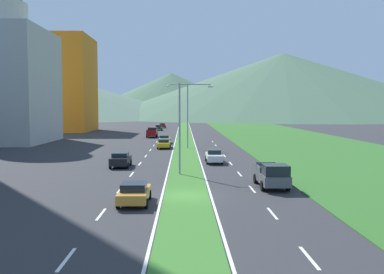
{
  "coord_description": "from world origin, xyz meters",
  "views": [
    {
      "loc": [
        -0.2,
        -29.99,
        6.36
      ],
      "look_at": [
        0.92,
        26.88,
        2.33
      ],
      "focal_mm": 39.94,
      "sensor_mm": 36.0,
      "label": 1
    }
  ],
  "objects_px": {
    "car_1": "(165,139)",
    "car_3": "(164,143)",
    "pickup_truck_1": "(152,132)",
    "car_6": "(159,128)",
    "street_lamp_near": "(184,121)",
    "car_0": "(121,160)",
    "car_4": "(214,156)",
    "pickup_truck_0": "(272,175)",
    "car_5": "(162,125)",
    "street_lamp_mid": "(185,111)",
    "car_2": "(134,193)"
  },
  "relations": [
    {
      "from": "car_4",
      "to": "pickup_truck_0",
      "type": "xyz_separation_m",
      "value": [
        3.49,
        -15.14,
        0.22
      ]
    },
    {
      "from": "car_1",
      "to": "car_3",
      "type": "bearing_deg",
      "value": -177.95
    },
    {
      "from": "street_lamp_near",
      "to": "car_4",
      "type": "bearing_deg",
      "value": 68.04
    },
    {
      "from": "car_1",
      "to": "pickup_truck_1",
      "type": "xyz_separation_m",
      "value": [
        -3.28,
        15.23,
        0.24
      ]
    },
    {
      "from": "street_lamp_near",
      "to": "pickup_truck_0",
      "type": "relative_size",
      "value": 1.59
    },
    {
      "from": "car_5",
      "to": "street_lamp_mid",
      "type": "bearing_deg",
      "value": -173.98
    },
    {
      "from": "car_3",
      "to": "street_lamp_near",
      "type": "bearing_deg",
      "value": -173.25
    },
    {
      "from": "street_lamp_near",
      "to": "car_1",
      "type": "relative_size",
      "value": 1.87
    },
    {
      "from": "street_lamp_near",
      "to": "pickup_truck_1",
      "type": "xyz_separation_m",
      "value": [
        -6.62,
        49.57,
        -4.02
      ]
    },
    {
      "from": "car_1",
      "to": "pickup_truck_0",
      "type": "relative_size",
      "value": 0.85
    },
    {
      "from": "street_lamp_mid",
      "to": "car_5",
      "type": "xyz_separation_m",
      "value": [
        -6.68,
        63.34,
        -4.94
      ]
    },
    {
      "from": "street_lamp_near",
      "to": "car_4",
      "type": "xyz_separation_m",
      "value": [
        3.43,
        8.51,
        -4.24
      ]
    },
    {
      "from": "car_2",
      "to": "car_4",
      "type": "height_order",
      "value": "car_4"
    },
    {
      "from": "car_4",
      "to": "car_5",
      "type": "xyz_separation_m",
      "value": [
        -9.85,
        80.34,
        -0.02
      ]
    },
    {
      "from": "pickup_truck_1",
      "to": "street_lamp_mid",
      "type": "bearing_deg",
      "value": -164.05
    },
    {
      "from": "car_6",
      "to": "car_5",
      "type": "bearing_deg",
      "value": -1.32
    },
    {
      "from": "car_5",
      "to": "pickup_truck_0",
      "type": "distance_m",
      "value": 96.41
    },
    {
      "from": "car_4",
      "to": "car_5",
      "type": "relative_size",
      "value": 1.1
    },
    {
      "from": "street_lamp_near",
      "to": "car_6",
      "type": "distance_m",
      "value": 75.42
    },
    {
      "from": "car_0",
      "to": "car_6",
      "type": "bearing_deg",
      "value": 0.05
    },
    {
      "from": "car_4",
      "to": "car_5",
      "type": "bearing_deg",
      "value": -173.01
    },
    {
      "from": "street_lamp_mid",
      "to": "car_4",
      "type": "distance_m",
      "value": 17.98
    },
    {
      "from": "car_0",
      "to": "pickup_truck_0",
      "type": "height_order",
      "value": "pickup_truck_0"
    },
    {
      "from": "car_1",
      "to": "car_4",
      "type": "distance_m",
      "value": 26.7
    },
    {
      "from": "car_1",
      "to": "car_2",
      "type": "bearing_deg",
      "value": -179.9
    },
    {
      "from": "street_lamp_mid",
      "to": "car_2",
      "type": "xyz_separation_m",
      "value": [
        -3.52,
        -37.51,
        -4.95
      ]
    },
    {
      "from": "car_6",
      "to": "pickup_truck_1",
      "type": "distance_m",
      "value": 25.43
    },
    {
      "from": "car_0",
      "to": "car_6",
      "type": "xyz_separation_m",
      "value": [
        -0.06,
        69.8,
        -0.05
      ]
    },
    {
      "from": "pickup_truck_0",
      "to": "pickup_truck_1",
      "type": "xyz_separation_m",
      "value": [
        -13.54,
        56.2,
        0.0
      ]
    },
    {
      "from": "car_1",
      "to": "pickup_truck_1",
      "type": "bearing_deg",
      "value": 12.14
    },
    {
      "from": "street_lamp_mid",
      "to": "car_1",
      "type": "bearing_deg",
      "value": 112.18
    },
    {
      "from": "car_5",
      "to": "car_6",
      "type": "relative_size",
      "value": 1.03
    },
    {
      "from": "pickup_truck_0",
      "to": "car_1",
      "type": "bearing_deg",
      "value": -165.94
    },
    {
      "from": "car_0",
      "to": "car_2",
      "type": "bearing_deg",
      "value": -168.75
    },
    {
      "from": "car_1",
      "to": "car_3",
      "type": "xyz_separation_m",
      "value": [
        0.31,
        -8.75,
        -0.01
      ]
    },
    {
      "from": "street_lamp_near",
      "to": "pickup_truck_1",
      "type": "relative_size",
      "value": 1.59
    },
    {
      "from": "car_3",
      "to": "pickup_truck_1",
      "type": "height_order",
      "value": "pickup_truck_1"
    },
    {
      "from": "car_0",
      "to": "pickup_truck_0",
      "type": "bearing_deg",
      "value": -131.01
    },
    {
      "from": "car_0",
      "to": "pickup_truck_0",
      "type": "xyz_separation_m",
      "value": [
        13.6,
        -11.83,
        0.19
      ]
    },
    {
      "from": "street_lamp_near",
      "to": "car_0",
      "type": "distance_m",
      "value": 9.46
    },
    {
      "from": "pickup_truck_1",
      "to": "car_6",
      "type": "bearing_deg",
      "value": 0.27
    },
    {
      "from": "car_6",
      "to": "car_1",
      "type": "bearing_deg",
      "value": -175.22
    },
    {
      "from": "street_lamp_near",
      "to": "pickup_truck_0",
      "type": "height_order",
      "value": "street_lamp_near"
    },
    {
      "from": "car_2",
      "to": "car_6",
      "type": "relative_size",
      "value": 1.03
    },
    {
      "from": "street_lamp_mid",
      "to": "car_3",
      "type": "xyz_separation_m",
      "value": [
        -3.28,
        0.08,
        -4.94
      ]
    },
    {
      "from": "car_4",
      "to": "car_5",
      "type": "distance_m",
      "value": 80.95
    },
    {
      "from": "street_lamp_mid",
      "to": "pickup_truck_1",
      "type": "relative_size",
      "value": 1.83
    },
    {
      "from": "car_5",
      "to": "pickup_truck_1",
      "type": "xyz_separation_m",
      "value": [
        -0.2,
        -39.28,
        0.24
      ]
    },
    {
      "from": "car_6",
      "to": "pickup_truck_1",
      "type": "bearing_deg",
      "value": -179.73
    },
    {
      "from": "street_lamp_near",
      "to": "car_0",
      "type": "xyz_separation_m",
      "value": [
        -6.68,
        5.2,
        -4.21
      ]
    }
  ]
}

